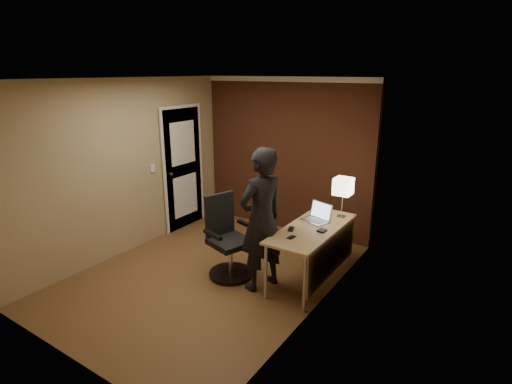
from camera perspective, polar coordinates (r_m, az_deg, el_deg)
room at (r=6.33m, az=0.20°, el=5.86°), size 4.00×4.00×4.00m
desk at (r=5.03m, az=8.77°, el=-6.51°), size 0.60×1.50×0.73m
desk_lamp at (r=5.28m, az=12.35°, el=0.72°), size 0.22×0.22×0.54m
laptop at (r=5.21m, az=8.81°, el=-3.37°), size 0.39×0.34×0.23m
mouse at (r=4.88m, az=5.03°, el=-5.28°), size 0.09×0.11×0.03m
phone at (r=4.67m, az=5.08°, el=-6.46°), size 0.07×0.12×0.01m
wallet at (r=4.89m, az=9.40°, el=-5.45°), size 0.10×0.12×0.02m
office_chair at (r=5.22m, az=-4.12°, el=-7.07°), size 0.60×0.66×1.06m
person at (r=4.76m, az=0.77°, el=-4.03°), size 0.59×0.74×1.77m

